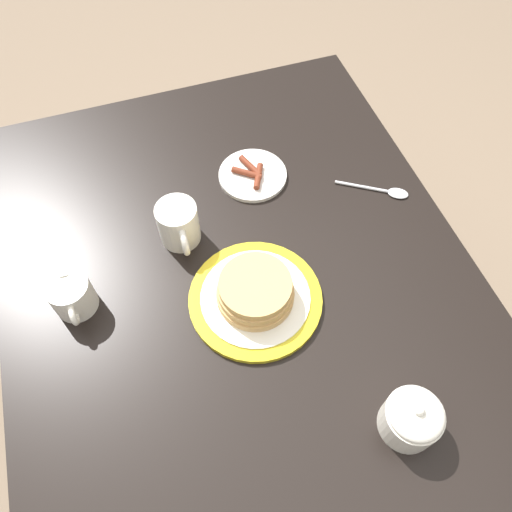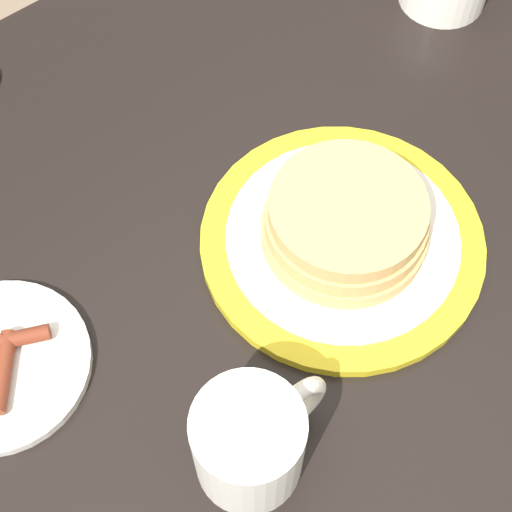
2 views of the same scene
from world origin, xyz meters
The scene contains 4 objects.
ground_plane centered at (0.00, 0.00, 0.00)m, with size 8.00×8.00×0.00m, color #7A6651.
dining_table centered at (0.00, 0.00, 0.64)m, with size 1.21×0.95×0.77m.
pancake_plate centered at (0.06, 0.01, 0.80)m, with size 0.26×0.26×0.07m.
coffee_mug centered at (-0.13, -0.09, 0.82)m, with size 0.12×0.09×0.10m.
Camera 2 is at (-0.24, -0.22, 1.40)m, focal length 55.00 mm.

